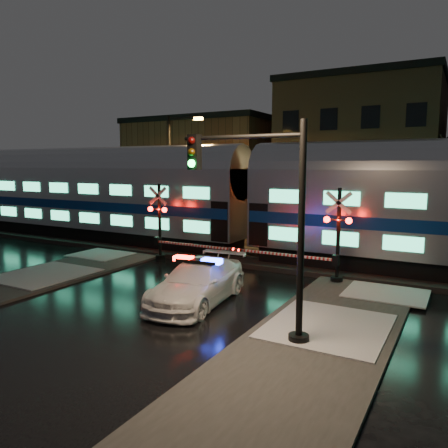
{
  "coord_description": "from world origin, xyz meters",
  "views": [
    {
      "loc": [
        9.99,
        -15.81,
        5.08
      ],
      "look_at": [
        -0.25,
        2.5,
        2.2
      ],
      "focal_mm": 35.0,
      "sensor_mm": 36.0,
      "label": 1
    }
  ],
  "objects_px": {
    "crossing_signal_right": "(329,244)",
    "traffic_light": "(267,226)",
    "crossing_signal_left": "(164,230)",
    "police_car": "(198,282)",
    "streetlight": "(173,168)"
  },
  "relations": [
    {
      "from": "crossing_signal_right",
      "to": "traffic_light",
      "type": "height_order",
      "value": "traffic_light"
    },
    {
      "from": "crossing_signal_left",
      "to": "police_car",
      "type": "bearing_deg",
      "value": -43.53
    },
    {
      "from": "crossing_signal_right",
      "to": "crossing_signal_left",
      "type": "distance_m",
      "value": 8.7
    },
    {
      "from": "police_car",
      "to": "traffic_light",
      "type": "xyz_separation_m",
      "value": [
        3.56,
        -1.87,
        2.56
      ]
    },
    {
      "from": "police_car",
      "to": "streetlight",
      "type": "distance_m",
      "value": 15.59
    },
    {
      "from": "streetlight",
      "to": "police_car",
      "type": "bearing_deg",
      "value": -50.95
    },
    {
      "from": "crossing_signal_left",
      "to": "crossing_signal_right",
      "type": "bearing_deg",
      "value": 0.01
    },
    {
      "from": "police_car",
      "to": "traffic_light",
      "type": "bearing_deg",
      "value": -33.68
    },
    {
      "from": "traffic_light",
      "to": "police_car",
      "type": "bearing_deg",
      "value": 164.1
    },
    {
      "from": "crossing_signal_right",
      "to": "traffic_light",
      "type": "bearing_deg",
      "value": -88.94
    },
    {
      "from": "police_car",
      "to": "streetlight",
      "type": "bearing_deg",
      "value": 123.01
    },
    {
      "from": "crossing_signal_right",
      "to": "traffic_light",
      "type": "distance_m",
      "value": 7.06
    },
    {
      "from": "crossing_signal_left",
      "to": "streetlight",
      "type": "distance_m",
      "value": 8.52
    },
    {
      "from": "police_car",
      "to": "streetlight",
      "type": "height_order",
      "value": "streetlight"
    },
    {
      "from": "crossing_signal_left",
      "to": "traffic_light",
      "type": "distance_m",
      "value": 11.3
    }
  ]
}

